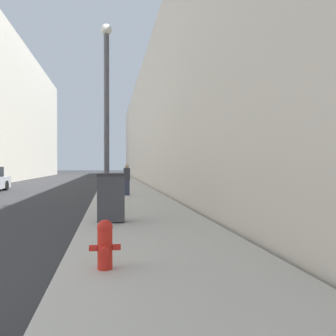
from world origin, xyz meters
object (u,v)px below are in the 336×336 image
(fire_hydrant, at_px, (105,243))
(pedestrian_on_sidewalk, at_px, (127,180))
(trash_bin, at_px, (111,197))
(lamppost, at_px, (107,115))

(fire_hydrant, height_order, pedestrian_on_sidewalk, pedestrian_on_sidewalk)
(trash_bin, distance_m, lamppost, 3.47)
(trash_bin, xyz_separation_m, lamppost, (-0.14, 2.33, 2.56))
(fire_hydrant, bearing_deg, pedestrian_on_sidewalk, 85.62)
(fire_hydrant, relative_size, lamppost, 0.12)
(trash_bin, xyz_separation_m, pedestrian_on_sidewalk, (0.80, 7.65, 0.12))
(fire_hydrant, relative_size, pedestrian_on_sidewalk, 0.46)
(fire_hydrant, distance_m, trash_bin, 4.03)
(pedestrian_on_sidewalk, bearing_deg, fire_hydrant, -94.38)
(pedestrian_on_sidewalk, bearing_deg, lamppost, -99.99)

